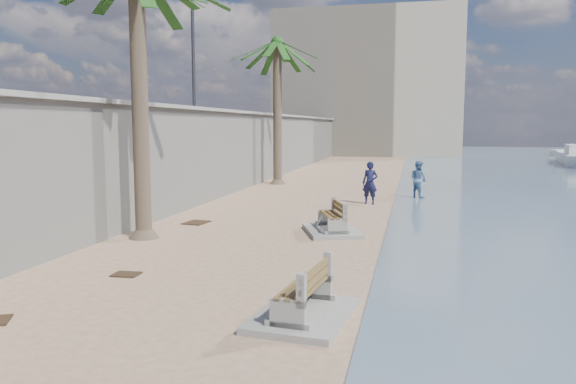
{
  "coord_description": "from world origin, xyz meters",
  "views": [
    {
      "loc": [
        2.7,
        -7.25,
        2.93
      ],
      "look_at": [
        -0.5,
        7.0,
        1.2
      ],
      "focal_mm": 35.0,
      "sensor_mm": 36.0,
      "label": 1
    }
  ],
  "objects": [
    {
      "name": "bench_far",
      "position": [
        0.55,
        7.81,
        0.36
      ],
      "size": [
        1.94,
        2.32,
        0.83
      ],
      "color": "gray",
      "rests_on": "ground_plane"
    },
    {
      "name": "ground_plane",
      "position": [
        0.0,
        0.0,
        0.0
      ],
      "size": [
        140.0,
        140.0,
        0.0
      ],
      "primitive_type": "plane",
      "color": "tan"
    },
    {
      "name": "person_b",
      "position": [
        2.9,
        16.12,
        0.84
      ],
      "size": [
        1.02,
        1.01,
        1.68
      ],
      "primitive_type": "imported",
      "rotation": [
        0.0,
        0.0,
        2.4
      ],
      "color": "#4D719F",
      "rests_on": "ground_plane"
    },
    {
      "name": "palm_back",
      "position": [
        -3.99,
        20.16,
        6.9
      ],
      "size": [
        5.0,
        5.0,
        7.91
      ],
      "color": "brown",
      "rests_on": "ground_plane"
    },
    {
      "name": "seawall",
      "position": [
        -5.2,
        20.0,
        1.75
      ],
      "size": [
        0.45,
        70.0,
        3.5
      ],
      "primitive_type": "cube",
      "color": "gray",
      "rests_on": "ground_plane"
    },
    {
      "name": "streetlight",
      "position": [
        -5.1,
        12.0,
        6.64
      ],
      "size": [
        0.28,
        0.28,
        5.12
      ],
      "color": "#2D2D33",
      "rests_on": "wall_cap"
    },
    {
      "name": "debris_d",
      "position": [
        -2.78,
        2.57,
        0.01
      ],
      "size": [
        0.53,
        0.43,
        0.03
      ],
      "primitive_type": "cube",
      "rotation": [
        0.0,
        0.0,
        0.04
      ],
      "color": "#382616",
      "rests_on": "ground_plane"
    },
    {
      "name": "person_a",
      "position": [
        1.13,
        13.78,
        0.92
      ],
      "size": [
        0.74,
        0.58,
        1.84
      ],
      "primitive_type": "imported",
      "rotation": [
        0.0,
        0.0,
        -0.22
      ],
      "color": "#141739",
      "rests_on": "ground_plane"
    },
    {
      "name": "end_building",
      "position": [
        -2.0,
        52.0,
        7.0
      ],
      "size": [
        18.0,
        12.0,
        14.0
      ],
      "primitive_type": "cube",
      "color": "#B7AA93",
      "rests_on": "ground_plane"
    },
    {
      "name": "wall_cap",
      "position": [
        -5.2,
        20.0,
        3.55
      ],
      "size": [
        0.8,
        70.0,
        0.12
      ],
      "primitive_type": "cube",
      "color": "gray",
      "rests_on": "seawall"
    },
    {
      "name": "bench_near",
      "position": [
        1.11,
        0.87,
        0.36
      ],
      "size": [
        1.54,
        2.09,
        0.82
      ],
      "color": "gray",
      "rests_on": "ground_plane"
    },
    {
      "name": "debris_c",
      "position": [
        -3.68,
        8.48,
        0.01
      ],
      "size": [
        0.73,
        0.86,
        0.03
      ],
      "primitive_type": "cube",
      "rotation": [
        0.0,
        0.0,
        1.43
      ],
      "color": "#382616",
      "rests_on": "ground_plane"
    }
  ]
}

